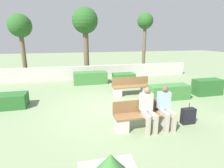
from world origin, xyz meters
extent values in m
plane|color=gray|center=(0.00, 0.00, 0.00)|extent=(60.00, 60.00, 0.00)
cube|color=beige|center=(0.00, 5.68, 0.46)|extent=(14.53, 0.30, 0.92)
cube|color=brown|center=(0.72, -1.81, 0.45)|extent=(1.96, 0.44, 0.05)
cube|color=brown|center=(0.72, -1.57, 0.68)|extent=(1.96, 0.04, 0.40)
cube|color=beige|center=(-0.03, -1.81, 0.21)|extent=(0.36, 0.40, 0.43)
cube|color=beige|center=(1.47, -1.81, 0.21)|extent=(0.36, 0.40, 0.43)
cube|color=brown|center=(1.47, 1.46, 0.45)|extent=(1.93, 0.44, 0.05)
cube|color=brown|center=(1.47, 1.71, 0.68)|extent=(1.93, 0.04, 0.40)
cube|color=beige|center=(0.73, 1.46, 0.21)|extent=(0.36, 0.40, 0.43)
cube|color=beige|center=(2.20, 1.46, 0.21)|extent=(0.36, 0.40, 0.43)
cube|color=#B2A893|center=(0.66, -2.02, 0.54)|extent=(0.14, 0.46, 0.13)
cube|color=#B2A893|center=(0.86, -2.02, 0.54)|extent=(0.14, 0.46, 0.13)
cube|color=#B2A893|center=(0.64, -2.25, 0.30)|extent=(0.11, 0.11, 0.61)
cube|color=#B2A893|center=(0.88, -2.25, 0.30)|extent=(0.11, 0.11, 0.61)
cube|color=beige|center=(0.76, -1.78, 0.88)|extent=(0.38, 0.22, 0.54)
sphere|color=#936B4C|center=(0.76, -1.80, 1.25)|extent=(0.20, 0.20, 0.20)
cube|color=#B2A893|center=(1.26, -2.02, 0.54)|extent=(0.14, 0.46, 0.13)
cube|color=#B2A893|center=(1.46, -2.02, 0.54)|extent=(0.14, 0.46, 0.13)
cube|color=#B2A893|center=(1.24, -2.25, 0.30)|extent=(0.11, 0.11, 0.61)
cube|color=#B2A893|center=(1.48, -2.25, 0.30)|extent=(0.11, 0.11, 0.61)
cube|color=#9EBCE0|center=(1.36, -1.78, 0.88)|extent=(0.38, 0.22, 0.54)
sphere|color=brown|center=(1.36, -1.80, 1.25)|extent=(0.19, 0.19, 0.19)
cube|color=#286028|center=(-4.14, 1.09, 0.29)|extent=(1.65, 0.81, 0.58)
cube|color=#286028|center=(5.22, 0.66, 0.40)|extent=(1.41, 0.65, 0.79)
cube|color=#33702D|center=(1.85, 4.05, 0.30)|extent=(1.37, 0.87, 0.60)
cube|color=#3D7A38|center=(2.96, 0.51, 0.34)|extent=(1.93, 0.68, 0.67)
cube|color=#3D7A38|center=(-0.28, 4.30, 0.37)|extent=(2.07, 0.83, 0.74)
cone|color=#387533|center=(-0.98, -4.38, 0.97)|extent=(0.64, 0.64, 0.41)
cube|color=black|center=(2.26, -1.86, 0.27)|extent=(0.46, 0.21, 0.54)
cylinder|color=#333338|center=(2.26, -1.86, 0.64)|extent=(0.02, 0.02, 0.20)
cylinder|color=brown|center=(-4.52, 6.61, 1.59)|extent=(0.29, 0.29, 3.18)
sphere|color=#285B23|center=(-4.52, 6.61, 3.59)|extent=(1.50, 1.50, 1.50)
cylinder|color=brown|center=(-0.25, 6.78, 1.76)|extent=(0.40, 0.40, 3.52)
sphere|color=#285B23|center=(-0.25, 6.78, 4.02)|extent=(1.84, 1.84, 1.84)
cylinder|color=brown|center=(4.26, 6.51, 1.87)|extent=(0.26, 0.26, 3.73)
sphere|color=#285B23|center=(4.26, 6.51, 4.06)|extent=(1.20, 1.20, 1.20)
camera|label=1|loc=(-1.47, -6.48, 2.78)|focal=28.00mm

